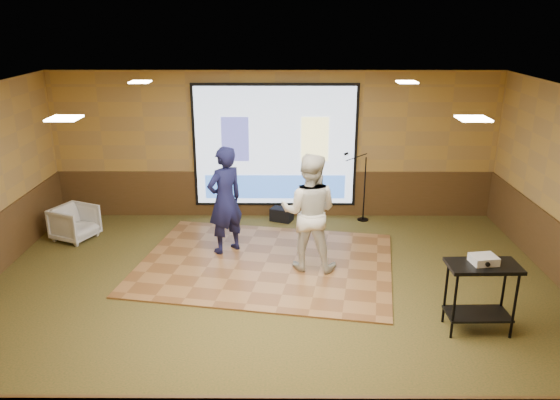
{
  "coord_description": "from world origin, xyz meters",
  "views": [
    {
      "loc": [
        0.15,
        -7.32,
        4.04
      ],
      "look_at": [
        0.11,
        0.67,
        1.3
      ],
      "focal_mm": 35.0,
      "sensor_mm": 36.0,
      "label": 1
    }
  ],
  "objects_px": {
    "dance_floor": "(266,263)",
    "banquet_chair": "(75,223)",
    "player_right": "(309,212)",
    "projector": "(484,259)",
    "av_table": "(481,284)",
    "mic_stand": "(361,197)",
    "duffel_bag": "(282,214)",
    "player_left": "(225,200)",
    "projector_screen": "(275,147)"
  },
  "relations": [
    {
      "from": "projector_screen",
      "to": "dance_floor",
      "type": "height_order",
      "value": "projector_screen"
    },
    {
      "from": "projector",
      "to": "duffel_bag",
      "type": "distance_m",
      "value": 4.91
    },
    {
      "from": "projector_screen",
      "to": "mic_stand",
      "type": "relative_size",
      "value": 2.3
    },
    {
      "from": "player_right",
      "to": "mic_stand",
      "type": "distance_m",
      "value": 2.61
    },
    {
      "from": "dance_floor",
      "to": "player_left",
      "type": "height_order",
      "value": "player_left"
    },
    {
      "from": "duffel_bag",
      "to": "av_table",
      "type": "bearing_deg",
      "value": -57.32
    },
    {
      "from": "player_right",
      "to": "projector",
      "type": "relative_size",
      "value": 6.08
    },
    {
      "from": "dance_floor",
      "to": "duffel_bag",
      "type": "relative_size",
      "value": 9.8
    },
    {
      "from": "projector_screen",
      "to": "player_left",
      "type": "relative_size",
      "value": 1.74
    },
    {
      "from": "mic_stand",
      "to": "projector_screen",
      "type": "bearing_deg",
      "value": -174.0
    },
    {
      "from": "player_left",
      "to": "av_table",
      "type": "relative_size",
      "value": 1.96
    },
    {
      "from": "av_table",
      "to": "duffel_bag",
      "type": "distance_m",
      "value": 4.88
    },
    {
      "from": "mic_stand",
      "to": "banquet_chair",
      "type": "xyz_separation_m",
      "value": [
        -5.5,
        -1.03,
        -0.17
      ]
    },
    {
      "from": "mic_stand",
      "to": "av_table",
      "type": "bearing_deg",
      "value": -62.97
    },
    {
      "from": "player_right",
      "to": "dance_floor",
      "type": "bearing_deg",
      "value": -2.54
    },
    {
      "from": "projector_screen",
      "to": "dance_floor",
      "type": "bearing_deg",
      "value": -93.22
    },
    {
      "from": "dance_floor",
      "to": "av_table",
      "type": "relative_size",
      "value": 4.33
    },
    {
      "from": "projector_screen",
      "to": "mic_stand",
      "type": "bearing_deg",
      "value": -7.46
    },
    {
      "from": "dance_floor",
      "to": "duffel_bag",
      "type": "height_order",
      "value": "duffel_bag"
    },
    {
      "from": "player_left",
      "to": "projector_screen",
      "type": "bearing_deg",
      "value": -154.63
    },
    {
      "from": "av_table",
      "to": "projector",
      "type": "height_order",
      "value": "projector"
    },
    {
      "from": "dance_floor",
      "to": "projector",
      "type": "xyz_separation_m",
      "value": [
        2.89,
        -2.0,
        1.01
      ]
    },
    {
      "from": "player_left",
      "to": "banquet_chair",
      "type": "relative_size",
      "value": 2.69
    },
    {
      "from": "projector",
      "to": "banquet_chair",
      "type": "bearing_deg",
      "value": 146.31
    },
    {
      "from": "dance_floor",
      "to": "av_table",
      "type": "height_order",
      "value": "av_table"
    },
    {
      "from": "av_table",
      "to": "projector",
      "type": "relative_size",
      "value": 3.04
    },
    {
      "from": "player_left",
      "to": "banquet_chair",
      "type": "bearing_deg",
      "value": -51.77
    },
    {
      "from": "player_left",
      "to": "player_right",
      "type": "relative_size",
      "value": 0.98
    },
    {
      "from": "player_right",
      "to": "av_table",
      "type": "relative_size",
      "value": 2.0
    },
    {
      "from": "mic_stand",
      "to": "projector",
      "type": "bearing_deg",
      "value": -62.84
    },
    {
      "from": "projector_screen",
      "to": "duffel_bag",
      "type": "height_order",
      "value": "projector_screen"
    },
    {
      "from": "dance_floor",
      "to": "mic_stand",
      "type": "xyz_separation_m",
      "value": [
        1.89,
        2.1,
        0.48
      ]
    },
    {
      "from": "mic_stand",
      "to": "duffel_bag",
      "type": "relative_size",
      "value": 3.37
    },
    {
      "from": "dance_floor",
      "to": "player_left",
      "type": "xyz_separation_m",
      "value": [
        -0.71,
        0.48,
        0.97
      ]
    },
    {
      "from": "projector_screen",
      "to": "player_right",
      "type": "xyz_separation_m",
      "value": [
        0.58,
        -2.5,
        -0.47
      ]
    },
    {
      "from": "player_right",
      "to": "av_table",
      "type": "height_order",
      "value": "player_right"
    },
    {
      "from": "dance_floor",
      "to": "projector_screen",
      "type": "bearing_deg",
      "value": 86.78
    },
    {
      "from": "duffel_bag",
      "to": "dance_floor",
      "type": "bearing_deg",
      "value": -97.4
    },
    {
      "from": "av_table",
      "to": "projector",
      "type": "distance_m",
      "value": 0.35
    },
    {
      "from": "dance_floor",
      "to": "duffel_bag",
      "type": "xyz_separation_m",
      "value": [
        0.27,
        2.06,
        0.12
      ]
    },
    {
      "from": "av_table",
      "to": "banquet_chair",
      "type": "distance_m",
      "value": 7.21
    },
    {
      "from": "player_left",
      "to": "mic_stand",
      "type": "height_order",
      "value": "player_left"
    },
    {
      "from": "dance_floor",
      "to": "mic_stand",
      "type": "height_order",
      "value": "mic_stand"
    },
    {
      "from": "player_left",
      "to": "duffel_bag",
      "type": "distance_m",
      "value": 2.04
    },
    {
      "from": "av_table",
      "to": "projector",
      "type": "xyz_separation_m",
      "value": [
        0.0,
        0.03,
        0.34
      ]
    },
    {
      "from": "duffel_bag",
      "to": "banquet_chair",
      "type": "bearing_deg",
      "value": -165.74
    },
    {
      "from": "dance_floor",
      "to": "banquet_chair",
      "type": "xyz_separation_m",
      "value": [
        -3.61,
        1.07,
        0.31
      ]
    },
    {
      "from": "banquet_chair",
      "to": "dance_floor",
      "type": "bearing_deg",
      "value": -82.35
    },
    {
      "from": "projector_screen",
      "to": "dance_floor",
      "type": "relative_size",
      "value": 0.79
    },
    {
      "from": "projector_screen",
      "to": "av_table",
      "type": "xyz_separation_m",
      "value": [
        2.76,
        -4.36,
        -0.79
      ]
    }
  ]
}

